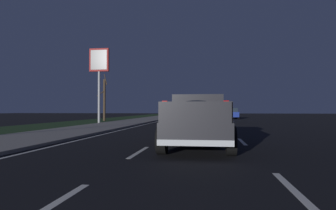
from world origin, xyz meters
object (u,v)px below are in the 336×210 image
Objects in this scene: sedan_blue at (231,113)px; gas_price_sign at (99,67)px; sedan_red at (207,115)px; pickup_truck at (197,119)px; bare_tree_far at (104,99)px.

gas_price_sign is at bearing 138.82° from sedan_blue.
sedan_blue is 0.62× the size of gas_price_sign.
pickup_truck is at bearing 179.31° from sedan_red.
bare_tree_far is (1.73, 11.94, 1.79)m from sedan_red.
gas_price_sign is (-4.37, 10.15, 4.60)m from sedan_red.
sedan_red is at bearing -66.72° from gas_price_sign.
bare_tree_far reaches higher than sedan_blue.
sedan_red is at bearing 163.16° from sedan_blue.
pickup_truck is at bearing 173.39° from sedan_blue.
pickup_truck is at bearing -151.62° from bare_tree_far.
pickup_truck is 1.22× the size of sedan_blue.
pickup_truck is 24.66m from bare_tree_far.
sedan_blue is at bearing -16.84° from sedan_red.
gas_price_sign is at bearing -163.63° from bare_tree_far.
pickup_truck reaches higher than sedan_red.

